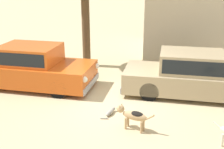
% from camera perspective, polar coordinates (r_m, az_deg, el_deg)
% --- Properties ---
extents(ground_plane, '(80.00, 80.00, 0.00)m').
position_cam_1_polar(ground_plane, '(8.76, -0.43, -5.98)').
color(ground_plane, tan).
extents(parked_sedan_nearest, '(4.56, 2.08, 1.48)m').
position_cam_1_polar(parked_sedan_nearest, '(10.34, -15.94, 1.62)').
color(parked_sedan_nearest, '#D15619').
rests_on(parked_sedan_nearest, ground_plane).
extents(parked_sedan_second, '(4.63, 1.94, 1.45)m').
position_cam_1_polar(parked_sedan_second, '(9.56, 15.86, 0.10)').
color(parked_sedan_second, tan).
rests_on(parked_sedan_second, ground_plane).
extents(stray_dog_spotted, '(1.05, 0.44, 0.63)m').
position_cam_1_polar(stray_dog_spotted, '(7.26, 4.16, -8.15)').
color(stray_dog_spotted, tan).
rests_on(stray_dog_spotted, ground_plane).
extents(stray_cat, '(0.35, 0.58, 0.15)m').
position_cam_1_polar(stray_cat, '(8.12, -0.38, -7.62)').
color(stray_cat, gray).
rests_on(stray_cat, ground_plane).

